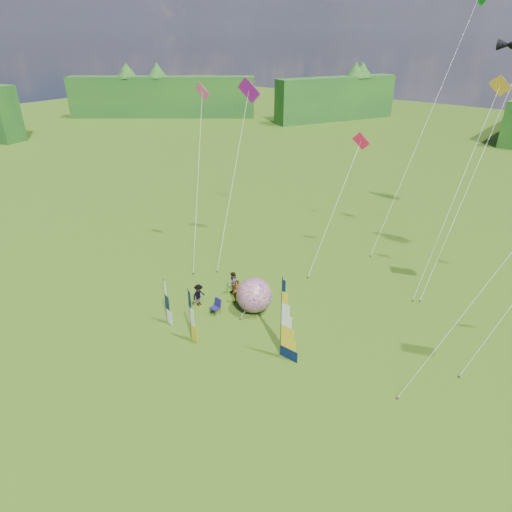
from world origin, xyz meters
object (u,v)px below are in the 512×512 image
Objects in this scene: spectator_a at (237,292)px; spectator_c at (199,295)px; spectator_d at (253,295)px; kite_whale at (477,162)px; side_banner_far at (165,301)px; spectator_b at (233,284)px; bol_inflatable at (254,295)px; side_banner_left at (190,315)px; camp_chair at (215,307)px; feather_banner_main at (281,319)px.

spectator_a reaches higher than spectator_c.
spectator_d is 0.10× the size of kite_whale.
spectator_d is at bearing 18.36° from spectator_a.
side_banner_far reaches higher than spectator_b.
bol_inflatable is 0.70m from spectator_d.
bol_inflatable reaches higher than spectator_a.
bol_inflatable is at bearing 174.29° from spectator_d.
bol_inflatable is 3.97m from spectator_c.
spectator_b is (-0.98, 0.74, -0.01)m from spectator_a.
side_banner_left reaches higher than spectator_d.
kite_whale reaches higher than bol_inflatable.
bol_inflatable is 1.39× the size of spectator_d.
side_banner_far is 23.91m from kite_whale.
side_banner_left is at bearing -64.74° from spectator_b.
spectator_b is at bearing 90.70° from side_banner_far.
bol_inflatable is 2.22× the size of camp_chair.
spectator_a is at bearing -138.40° from kite_whale.
bol_inflatable is (1.08, 4.97, -0.54)m from side_banner_left.
spectator_a is 1.16m from spectator_d.
kite_whale reaches higher than spectator_c.
side_banner_left is 5.89m from spectator_b.
spectator_d is (3.25, 5.08, -0.69)m from side_banner_far.
kite_whale is (12.72, 18.83, 7.46)m from side_banner_far.
side_banner_left is 2.65m from side_banner_far.
side_banner_far is at bearing -166.19° from feather_banner_main.
feather_banner_main is at bearing -15.90° from spectator_b.
spectator_d reaches higher than spectator_c.
spectator_b is at bearing 137.46° from spectator_a.
kite_whale is (4.75, 16.92, 6.42)m from feather_banner_main.
spectator_c is (-1.94, -1.85, -0.09)m from spectator_a.
side_banner_left is at bearing -71.19° from camp_chair.
bol_inflatable is 0.14× the size of kite_whale.
feather_banner_main is at bearing -96.30° from spectator_c.
camp_chair is 21.22m from kite_whale.
kite_whale is (10.83, 16.16, 8.48)m from camp_chair.
bol_inflatable is at bearing 64.98° from side_banner_far.
side_banner_far is at bearing 93.53° from spectator_d.
spectator_c is at bearing -151.02° from bol_inflatable.
spectator_d is at bearing -136.43° from kite_whale.
feather_banner_main is 1.47× the size of side_banner_left.
spectator_d is (-4.72, 3.18, -1.72)m from feather_banner_main.
kite_whale reaches higher than spectator_b.
spectator_b reaches higher than camp_chair.
spectator_d is at bearing -52.19° from spectator_c.
spectator_b is 1.63× the size of camp_chair.
spectator_a is at bearing -46.20° from spectator_c.
spectator_a is at bearing 155.23° from feather_banner_main.
spectator_d is (1.06, 0.47, -0.03)m from spectator_a.
spectator_a is 1.65× the size of camp_chair.
spectator_b is at bearing -20.15° from spectator_c.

